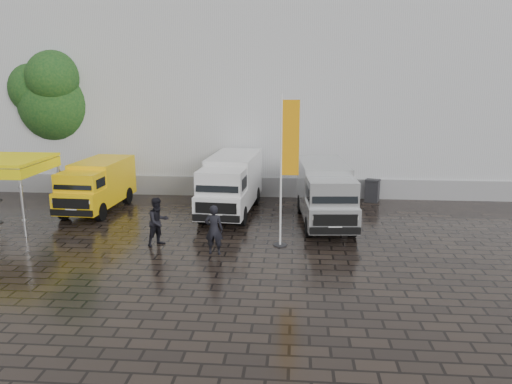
# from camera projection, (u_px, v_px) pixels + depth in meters

# --- Properties ---
(ground) EXTENTS (120.00, 120.00, 0.00)m
(ground) POSITION_uv_depth(u_px,v_px,m) (266.00, 249.00, 18.01)
(ground) COLOR black
(ground) RESTS_ON ground
(exhibition_hall) EXTENTS (44.00, 16.00, 12.00)m
(exhibition_hall) POSITION_uv_depth(u_px,v_px,m) (313.00, 77.00, 32.01)
(exhibition_hall) COLOR silver
(exhibition_hall) RESTS_ON ground
(hall_plinth) EXTENTS (44.00, 0.15, 1.00)m
(hall_plinth) POSITION_uv_depth(u_px,v_px,m) (315.00, 188.00, 25.45)
(hall_plinth) COLOR gray
(hall_plinth) RESTS_ON ground
(van_yellow) EXTENTS (2.12, 4.97, 2.26)m
(van_yellow) POSITION_uv_depth(u_px,v_px,m) (97.00, 187.00, 22.84)
(van_yellow) COLOR yellow
(van_yellow) RESTS_ON ground
(van_white) EXTENTS (2.37, 6.01, 2.55)m
(van_white) POSITION_uv_depth(u_px,v_px,m) (231.00, 185.00, 22.43)
(van_white) COLOR white
(van_white) RESTS_ON ground
(van_silver) EXTENTS (2.36, 5.85, 2.48)m
(van_silver) POSITION_uv_depth(u_px,v_px,m) (325.00, 195.00, 20.85)
(van_silver) COLOR silver
(van_silver) RESTS_ON ground
(canopy_tent) EXTENTS (3.29, 3.29, 2.82)m
(canopy_tent) POSITION_uv_depth(u_px,v_px,m) (2.00, 162.00, 20.31)
(canopy_tent) COLOR silver
(canopy_tent) RESTS_ON ground
(flagpole) EXTENTS (0.88, 0.50, 5.51)m
(flagpole) POSITION_uv_depth(u_px,v_px,m) (286.00, 162.00, 17.62)
(flagpole) COLOR black
(flagpole) RESTS_ON ground
(tree) EXTENTS (4.26, 4.29, 7.65)m
(tree) POSITION_uv_depth(u_px,v_px,m) (59.00, 98.00, 26.75)
(tree) COLOR black
(tree) RESTS_ON ground
(wheelie_bin) EXTENTS (0.86, 0.86, 1.12)m
(wheelie_bin) POSITION_uv_depth(u_px,v_px,m) (372.00, 190.00, 24.64)
(wheelie_bin) COLOR black
(wheelie_bin) RESTS_ON ground
(person_front) EXTENTS (0.66, 0.45, 1.77)m
(person_front) POSITION_uv_depth(u_px,v_px,m) (214.00, 230.00, 17.28)
(person_front) COLOR black
(person_front) RESTS_ON ground
(person_tent) EXTENTS (1.08, 1.11, 1.80)m
(person_tent) POSITION_uv_depth(u_px,v_px,m) (158.00, 222.00, 18.17)
(person_tent) COLOR black
(person_tent) RESTS_ON ground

